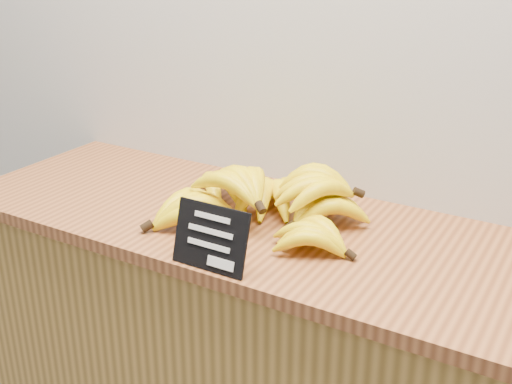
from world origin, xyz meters
name	(u,v)px	position (x,y,z in m)	size (l,w,h in m)	color
counter_top	(267,227)	(0.04, 2.75, 0.92)	(1.53, 0.54, 0.03)	#97582E
chalkboard_sign	(210,238)	(0.05, 2.51, 0.99)	(0.16, 0.01, 0.13)	black
banana_pile	(263,198)	(0.02, 2.76, 0.98)	(0.51, 0.39, 0.12)	yellow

